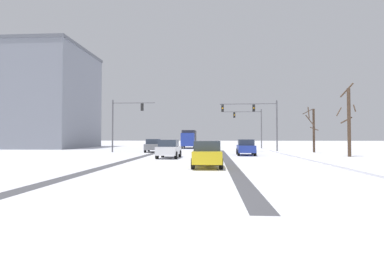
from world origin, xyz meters
The scene contains 15 objects.
ground_plane centered at (0.00, 0.00, 0.00)m, with size 300.00×300.00×0.00m, color white.
wheel_track_left_lane centered at (3.31, 15.95, 0.00)m, with size 0.72×35.08×0.01m, color #4C4C51.
wheel_track_right_lane centered at (-4.58, 15.95, 0.00)m, with size 0.80×35.08×0.01m, color #4C4C51.
sidewalk_kerb_right centered at (11.65, 14.35, 0.06)m, with size 4.00×35.08×0.12m, color white.
traffic_signal_near_right centered at (7.70, 29.93, 4.70)m, with size 7.28×0.48×6.50m.
traffic_signal_far_right centered at (8.46, 41.89, 4.45)m, with size 6.47×0.38×6.50m.
traffic_signal_near_left centered at (-8.81, 27.89, 4.39)m, with size 5.40×0.38×6.50m.
car_grey_lead centered at (-5.20, 28.33, 0.82)m, with size 1.96×4.17×1.62m.
car_blue_second centered at (5.53, 22.53, 0.82)m, with size 1.94×4.16×1.62m.
car_white_third centered at (-1.76, 17.86, 0.82)m, with size 1.92×4.14×1.62m.
car_yellow_cab_fourth centered at (1.75, 9.84, 0.82)m, with size 1.89×4.13×1.62m.
box_truck_delivery centered at (-1.83, 42.25, 1.63)m, with size 2.34×7.41×3.02m.
bare_tree_sidewalk_mid centered at (15.06, 20.82, 3.48)m, with size 2.00×1.99×7.13m.
bare_tree_sidewalk_far centered at (13.80, 27.11, 2.85)m, with size 1.56×2.11×5.45m.
office_building_far_left_block centered at (-31.92, 42.37, 8.67)m, with size 23.97×16.27×17.33m.
Camera 1 is at (2.06, -8.83, 1.85)m, focal length 28.29 mm.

